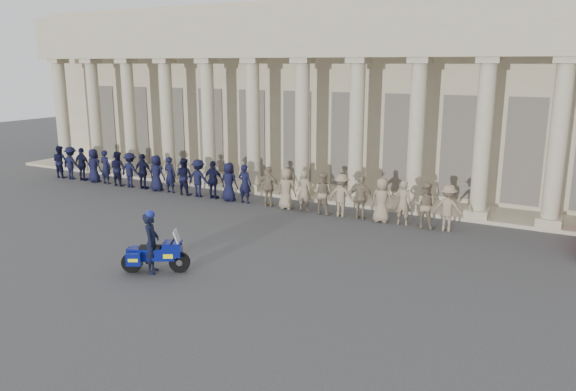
{
  "coord_description": "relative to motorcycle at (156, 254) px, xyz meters",
  "views": [
    {
      "loc": [
        10.23,
        -14.37,
        6.05
      ],
      "look_at": [
        1.17,
        2.16,
        1.6
      ],
      "focal_mm": 35.0,
      "sensor_mm": 36.0,
      "label": 1
    }
  ],
  "objects": [
    {
      "name": "motorcycle",
      "position": [
        0.0,
        0.0,
        0.0
      ],
      "size": [
        1.83,
        1.32,
        1.3
      ],
      "rotation": [
        0.0,
        0.0,
        0.51
      ],
      "color": "black",
      "rests_on": "ground"
    },
    {
      "name": "ground",
      "position": [
        0.73,
        2.48,
        -0.56
      ],
      "size": [
        90.0,
        90.0,
        0.0
      ],
      "primitive_type": "plane",
      "color": "#3B3B3D",
      "rests_on": "ground"
    },
    {
      "name": "building",
      "position": [
        0.73,
        17.22,
        3.96
      ],
      "size": [
        40.0,
        12.5,
        9.0
      ],
      "color": "tan",
      "rests_on": "ground"
    },
    {
      "name": "officer_rank",
      "position": [
        -3.96,
        8.42,
        0.31
      ],
      "size": [
        21.75,
        0.66,
        1.75
      ],
      "color": "black",
      "rests_on": "ground"
    },
    {
      "name": "rider",
      "position": [
        -0.1,
        -0.06,
        0.38
      ],
      "size": [
        0.71,
        0.79,
        1.92
      ],
      "rotation": [
        0.0,
        0.0,
        2.08
      ],
      "color": "black",
      "rests_on": "ground"
    }
  ]
}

